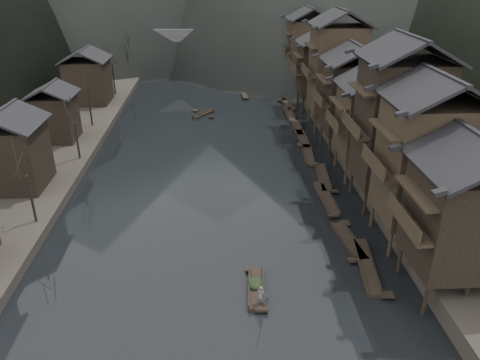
{
  "coord_description": "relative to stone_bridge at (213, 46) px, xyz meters",
  "views": [
    {
      "loc": [
        0.22,
        -35.03,
        22.16
      ],
      "look_at": [
        2.45,
        6.81,
        2.5
      ],
      "focal_mm": 35.0,
      "sensor_mm": 36.0,
      "label": 1
    }
  ],
  "objects": [
    {
      "name": "bare_trees",
      "position": [
        -17.0,
        -41.0,
        1.21
      ],
      "size": [
        3.81,
        75.13,
        7.61
      ],
      "color": "black",
      "rests_on": "left_bank"
    },
    {
      "name": "moored_sampans",
      "position": [
        11.84,
        -45.83,
        -4.91
      ],
      "size": [
        2.92,
        71.64,
        0.47
      ],
      "color": "black",
      "rests_on": "water"
    },
    {
      "name": "stone_bridge",
      "position": [
        0.0,
        0.0,
        0.0
      ],
      "size": [
        40.0,
        6.0,
        9.0
      ],
      "color": "#4C4C4F",
      "rests_on": "ground"
    },
    {
      "name": "cargo_heap",
      "position": [
        2.88,
        -78.94,
        -4.32
      ],
      "size": [
        1.18,
        1.54,
        0.71
      ],
      "primitive_type": "ellipsoid",
      "color": "black",
      "rests_on": "hero_sampan"
    },
    {
      "name": "right_bank",
      "position": [
        35.0,
        -32.0,
        -4.21
      ],
      "size": [
        40.0,
        200.0,
        1.8
      ],
      "primitive_type": "cube",
      "color": "#2D2823",
      "rests_on": "ground"
    },
    {
      "name": "stilt_houses",
      "position": [
        17.28,
        -52.47,
        3.88
      ],
      "size": [
        9.0,
        67.6,
        16.67
      ],
      "color": "black",
      "rests_on": "ground"
    },
    {
      "name": "bamboo_pole",
      "position": [
        3.25,
        -81.05,
        -1.49
      ],
      "size": [
        1.22,
        2.36,
        3.15
      ],
      "primitive_type": "cylinder",
      "rotation": [
        0.69,
        0.0,
        -0.46
      ],
      "color": "#8C7A51",
      "rests_on": "boatman"
    },
    {
      "name": "hero_sampan",
      "position": [
        2.9,
        -79.19,
        -4.91
      ],
      "size": [
        1.51,
        5.39,
        0.44
      ],
      "color": "black",
      "rests_on": "water"
    },
    {
      "name": "left_houses",
      "position": [
        -20.5,
        -51.88,
        0.55
      ],
      "size": [
        8.1,
        53.2,
        8.73
      ],
      "color": "black",
      "rests_on": "left_bank"
    },
    {
      "name": "boatman",
      "position": [
        3.05,
        -81.05,
        -3.87
      ],
      "size": [
        0.66,
        0.52,
        1.6
      ],
      "primitive_type": "imported",
      "rotation": [
        0.0,
        0.0,
        2.89
      ],
      "color": "slate",
      "rests_on": "hero_sampan"
    },
    {
      "name": "midriver_boats",
      "position": [
        3.87,
        -23.89,
        -4.91
      ],
      "size": [
        12.55,
        25.88,
        0.45
      ],
      "color": "black",
      "rests_on": "water"
    },
    {
      "name": "water",
      "position": [
        0.0,
        -72.0,
        -5.11
      ],
      "size": [
        300.0,
        300.0,
        0.0
      ],
      "primitive_type": "plane",
      "color": "black",
      "rests_on": "ground"
    }
  ]
}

